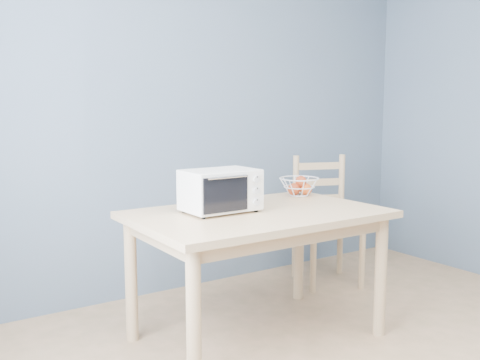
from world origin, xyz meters
TOP-DOWN VIEW (x-y plane):
  - dining_table at (-0.19, 1.22)m, footprint 1.40×0.90m
  - toaster_oven at (-0.39, 1.30)m, footprint 0.41×0.31m
  - fruit_basket at (0.35, 1.50)m, footprint 0.34×0.34m
  - dining_chair at (0.86, 1.78)m, footprint 0.58×0.58m

SIDE VIEW (x-z plane):
  - dining_chair at x=0.86m, z-range -0.01..0.96m
  - dining_table at x=-0.19m, z-range 0.27..1.02m
  - fruit_basket at x=0.35m, z-range 0.75..0.88m
  - toaster_oven at x=-0.39m, z-range 0.76..1.00m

